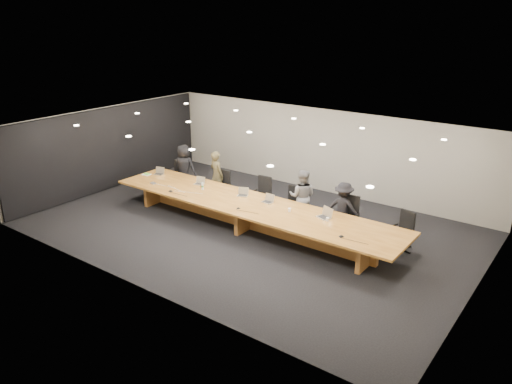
% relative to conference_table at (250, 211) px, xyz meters
% --- Properties ---
extents(ground, '(12.00, 12.00, 0.00)m').
position_rel_conference_table_xyz_m(ground, '(0.00, 0.00, -0.52)').
color(ground, black).
rests_on(ground, ground).
extents(back_wall, '(12.00, 0.02, 2.80)m').
position_rel_conference_table_xyz_m(back_wall, '(0.00, 4.00, 0.88)').
color(back_wall, '#AFAC9F').
rests_on(back_wall, ground).
extents(left_wall_panel, '(0.08, 7.84, 2.74)m').
position_rel_conference_table_xyz_m(left_wall_panel, '(-5.94, 0.00, 0.85)').
color(left_wall_panel, black).
rests_on(left_wall_panel, ground).
extents(conference_table, '(9.00, 1.80, 0.75)m').
position_rel_conference_table_xyz_m(conference_table, '(0.00, 0.00, 0.00)').
color(conference_table, brown).
rests_on(conference_table, ground).
extents(chair_far_left, '(0.58, 0.58, 1.01)m').
position_rel_conference_table_xyz_m(chair_far_left, '(-4.01, 1.17, -0.02)').
color(chair_far_left, black).
rests_on(chair_far_left, ground).
extents(chair_left, '(0.53, 0.53, 1.01)m').
position_rel_conference_table_xyz_m(chair_left, '(-2.04, 1.19, -0.01)').
color(chair_left, black).
rests_on(chair_left, ground).
extents(chair_mid_left, '(0.60, 0.60, 1.09)m').
position_rel_conference_table_xyz_m(chair_mid_left, '(-0.49, 1.24, 0.03)').
color(chair_mid_left, black).
rests_on(chair_mid_left, ground).
extents(chair_mid_right, '(0.63, 0.63, 1.00)m').
position_rel_conference_table_xyz_m(chair_mid_right, '(0.62, 1.30, -0.02)').
color(chair_mid_right, black).
rests_on(chair_mid_right, ground).
extents(chair_right, '(0.60, 0.60, 1.13)m').
position_rel_conference_table_xyz_m(chair_right, '(2.41, 1.18, 0.04)').
color(chair_right, black).
rests_on(chair_right, ground).
extents(chair_far_right, '(0.67, 0.67, 1.05)m').
position_rel_conference_table_xyz_m(chair_far_right, '(3.91, 1.21, 0.00)').
color(chair_far_right, black).
rests_on(chair_far_right, ground).
extents(person_a, '(0.89, 0.70, 1.60)m').
position_rel_conference_table_xyz_m(person_a, '(-3.71, 1.25, 0.28)').
color(person_a, black).
rests_on(person_a, ground).
extents(person_b, '(0.66, 0.51, 1.60)m').
position_rel_conference_table_xyz_m(person_b, '(-2.29, 1.28, 0.28)').
color(person_b, '#403A23').
rests_on(person_b, ground).
extents(person_c, '(0.93, 0.83, 1.59)m').
position_rel_conference_table_xyz_m(person_c, '(0.95, 1.23, 0.27)').
color(person_c, slate).
rests_on(person_c, ground).
extents(person_d, '(1.00, 0.64, 1.47)m').
position_rel_conference_table_xyz_m(person_d, '(2.24, 1.25, 0.22)').
color(person_d, black).
rests_on(person_d, ground).
extents(laptop_a, '(0.36, 0.30, 0.24)m').
position_rel_conference_table_xyz_m(laptop_a, '(-3.98, 0.33, 0.35)').
color(laptop_a, tan).
rests_on(laptop_a, conference_table).
extents(laptop_b, '(0.33, 0.27, 0.23)m').
position_rel_conference_table_xyz_m(laptop_b, '(-2.24, 0.38, 0.35)').
color(laptop_b, '#C5B996').
rests_on(laptop_b, conference_table).
extents(laptop_c, '(0.36, 0.32, 0.24)m').
position_rel_conference_table_xyz_m(laptop_c, '(-0.53, 0.36, 0.35)').
color(laptop_c, tan).
rests_on(laptop_c, conference_table).
extents(laptop_d, '(0.32, 0.24, 0.24)m').
position_rel_conference_table_xyz_m(laptop_d, '(0.35, 0.35, 0.35)').
color(laptop_d, '#C5B697').
rests_on(laptop_d, conference_table).
extents(laptop_e, '(0.43, 0.37, 0.28)m').
position_rel_conference_table_xyz_m(laptop_e, '(2.16, 0.31, 0.37)').
color(laptop_e, beige).
rests_on(laptop_e, conference_table).
extents(water_bottle, '(0.07, 0.07, 0.22)m').
position_rel_conference_table_xyz_m(water_bottle, '(-1.82, 0.08, 0.34)').
color(water_bottle, silver).
rests_on(water_bottle, conference_table).
extents(amber_mug, '(0.10, 0.10, 0.09)m').
position_rel_conference_table_xyz_m(amber_mug, '(-1.96, 0.20, 0.28)').
color(amber_mug, brown).
rests_on(amber_mug, conference_table).
extents(paper_cup_near, '(0.10, 0.10, 0.10)m').
position_rel_conference_table_xyz_m(paper_cup_near, '(1.22, 0.14, 0.28)').
color(paper_cup_near, white).
rests_on(paper_cup_near, conference_table).
extents(paper_cup_far, '(0.10, 0.10, 0.10)m').
position_rel_conference_table_xyz_m(paper_cup_far, '(2.34, 0.17, 0.28)').
color(paper_cup_far, silver).
rests_on(paper_cup_far, conference_table).
extents(notepad, '(0.31, 0.26, 0.02)m').
position_rel_conference_table_xyz_m(notepad, '(-4.28, 0.08, 0.24)').
color(notepad, silver).
rests_on(notepad, conference_table).
extents(lime_gadget, '(0.18, 0.10, 0.03)m').
position_rel_conference_table_xyz_m(lime_gadget, '(-4.26, 0.08, 0.26)').
color(lime_gadget, '#62D438').
rests_on(lime_gadget, notepad).
extents(av_box, '(0.20, 0.16, 0.03)m').
position_rel_conference_table_xyz_m(av_box, '(-3.44, -0.41, 0.24)').
color(av_box, '#B2B1B6').
rests_on(av_box, conference_table).
extents(mic_left, '(0.17, 0.17, 0.03)m').
position_rel_conference_table_xyz_m(mic_left, '(-2.49, -0.60, 0.25)').
color(mic_left, black).
rests_on(mic_left, conference_table).
extents(mic_center, '(0.11, 0.11, 0.03)m').
position_rel_conference_table_xyz_m(mic_center, '(-0.02, -0.48, 0.24)').
color(mic_center, black).
rests_on(mic_center, conference_table).
extents(mic_right, '(0.13, 0.13, 0.03)m').
position_rel_conference_table_xyz_m(mic_right, '(3.06, -0.45, 0.25)').
color(mic_right, black).
rests_on(mic_right, conference_table).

